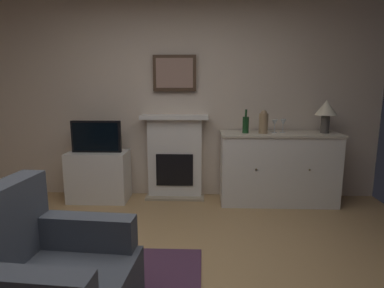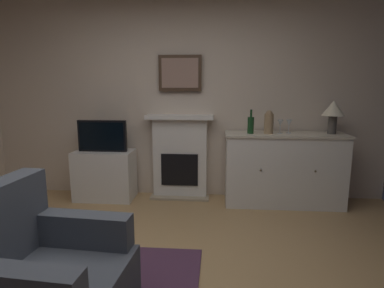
# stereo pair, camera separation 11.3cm
# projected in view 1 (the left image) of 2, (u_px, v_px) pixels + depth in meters

# --- Properties ---
(wall_rear) EXTENTS (5.26, 0.06, 2.90)m
(wall_rear) POSITION_uv_depth(u_px,v_px,m) (178.00, 87.00, 4.14)
(wall_rear) COLOR beige
(wall_rear) RESTS_ON ground_plane
(fireplace_unit) EXTENTS (0.87, 0.30, 1.10)m
(fireplace_unit) POSITION_uv_depth(u_px,v_px,m) (175.00, 157.00, 4.18)
(fireplace_unit) COLOR white
(fireplace_unit) RESTS_ON ground_plane
(framed_picture) EXTENTS (0.55, 0.04, 0.45)m
(framed_picture) POSITION_uv_depth(u_px,v_px,m) (175.00, 73.00, 4.02)
(framed_picture) COLOR #473323
(sideboard_cabinet) EXTENTS (1.45, 0.49, 0.90)m
(sideboard_cabinet) POSITION_uv_depth(u_px,v_px,m) (278.00, 168.00, 3.97)
(sideboard_cabinet) COLOR white
(sideboard_cabinet) RESTS_ON ground_plane
(table_lamp) EXTENTS (0.26, 0.26, 0.40)m
(table_lamp) POSITION_uv_depth(u_px,v_px,m) (326.00, 110.00, 3.82)
(table_lamp) COLOR #4C4742
(table_lamp) RESTS_ON sideboard_cabinet
(wine_bottle) EXTENTS (0.08, 0.08, 0.29)m
(wine_bottle) POSITION_uv_depth(u_px,v_px,m) (246.00, 124.00, 3.84)
(wine_bottle) COLOR #193F1E
(wine_bottle) RESTS_ON sideboard_cabinet
(wine_glass_left) EXTENTS (0.07, 0.07, 0.16)m
(wine_glass_left) POSITION_uv_depth(u_px,v_px,m) (275.00, 123.00, 3.86)
(wine_glass_left) COLOR silver
(wine_glass_left) RESTS_ON sideboard_cabinet
(wine_glass_center) EXTENTS (0.07, 0.07, 0.16)m
(wine_glass_center) POSITION_uv_depth(u_px,v_px,m) (283.00, 123.00, 3.88)
(wine_glass_center) COLOR silver
(wine_glass_center) RESTS_ON sideboard_cabinet
(vase_decorative) EXTENTS (0.11, 0.11, 0.28)m
(vase_decorative) POSITION_uv_depth(u_px,v_px,m) (264.00, 122.00, 3.82)
(vase_decorative) COLOR #9E7F5B
(vase_decorative) RESTS_ON sideboard_cabinet
(tv_cabinet) EXTENTS (0.75, 0.42, 0.64)m
(tv_cabinet) POSITION_uv_depth(u_px,v_px,m) (99.00, 176.00, 4.09)
(tv_cabinet) COLOR white
(tv_cabinet) RESTS_ON ground_plane
(tv_set) EXTENTS (0.62, 0.07, 0.40)m
(tv_set) POSITION_uv_depth(u_px,v_px,m) (96.00, 137.00, 3.97)
(tv_set) COLOR black
(tv_set) RESTS_ON tv_cabinet
(armchair) EXTENTS (0.87, 0.83, 0.92)m
(armchair) POSITION_uv_depth(u_px,v_px,m) (46.00, 280.00, 1.80)
(armchair) COLOR #474C56
(armchair) RESTS_ON ground_plane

